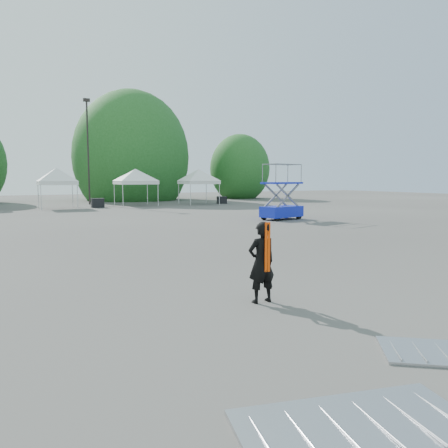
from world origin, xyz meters
name	(u,v)px	position (x,y,z in m)	size (l,w,h in m)	color
ground	(195,272)	(0.00, 0.00, 0.00)	(120.00, 120.00, 0.00)	#474442
light_pole_east	(88,145)	(3.00, 32.00, 5.52)	(0.60, 0.25, 9.80)	black
tree_mid_e	(131,157)	(9.00, 39.00, 4.84)	(5.12, 5.12, 7.79)	#382314
tree_far_e	(240,169)	(22.00, 37.00, 3.63)	(3.84, 3.84, 5.84)	#382314
tent_e	(57,171)	(-0.32, 27.56, 3.06)	(4.13, 4.13, 3.88)	silver
tent_f	(135,172)	(6.46, 28.47, 3.06)	(4.74, 4.74, 3.88)	silver
tent_g	(199,172)	(12.39, 27.79, 3.06)	(4.44, 4.44, 3.88)	silver
man	(262,262)	(0.09, -3.17, 0.82)	(0.60, 0.39, 1.63)	black
scissor_lift	(282,192)	(10.55, 11.30, 1.67)	(2.79, 1.84, 3.31)	#0D16B5
barrier_left	(357,426)	(-1.43, -7.39, 0.04)	(2.60, 1.69, 0.08)	#9B9EA3
crate_mid	(98,203)	(2.80, 27.22, 0.40)	(1.02, 0.79, 0.79)	black
crate_east	(222,200)	(14.77, 27.62, 0.35)	(0.91, 0.71, 0.71)	black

